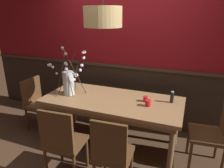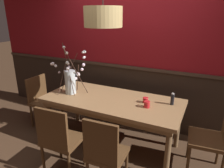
# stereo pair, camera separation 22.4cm
# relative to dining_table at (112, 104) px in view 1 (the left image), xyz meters

# --- Properties ---
(ground_plane) EXTENTS (24.00, 24.00, 0.00)m
(ground_plane) POSITION_rel_dining_table_xyz_m (0.00, 0.00, -0.68)
(ground_plane) COLOR #4C3321
(back_wall) EXTENTS (5.86, 0.14, 2.70)m
(back_wall) POSITION_rel_dining_table_xyz_m (0.00, 0.81, 0.67)
(back_wall) COLOR #2D2119
(back_wall) RESTS_ON ground
(dining_table) EXTENTS (1.99, 0.91, 0.76)m
(dining_table) POSITION_rel_dining_table_xyz_m (0.00, 0.00, 0.00)
(dining_table) COLOR #997047
(dining_table) RESTS_ON ground
(chair_near_side_right) EXTENTS (0.42, 0.42, 0.94)m
(chair_near_side_right) POSITION_rel_dining_table_xyz_m (0.33, -0.84, -0.15)
(chair_near_side_right) COLOR brown
(chair_near_side_right) RESTS_ON ground
(chair_head_east_end) EXTENTS (0.47, 0.48, 0.89)m
(chair_head_east_end) POSITION_rel_dining_table_xyz_m (1.37, 0.01, -0.16)
(chair_head_east_end) COLOR brown
(chair_head_east_end) RESTS_ON ground
(chair_head_west_end) EXTENTS (0.42, 0.45, 0.89)m
(chair_head_west_end) POSITION_rel_dining_table_xyz_m (-1.39, 0.03, -0.17)
(chair_head_west_end) COLOR brown
(chair_head_west_end) RESTS_ON ground
(chair_near_side_left) EXTENTS (0.47, 0.43, 0.94)m
(chair_near_side_left) POSITION_rel_dining_table_xyz_m (-0.30, -0.84, -0.15)
(chair_near_side_left) COLOR brown
(chair_near_side_left) RESTS_ON ground
(chair_far_side_left) EXTENTS (0.46, 0.40, 0.93)m
(chair_far_side_left) POSITION_rel_dining_table_xyz_m (-0.26, 0.84, -0.14)
(chair_far_side_left) COLOR brown
(chair_far_side_left) RESTS_ON ground
(chair_far_side_right) EXTENTS (0.45, 0.41, 0.97)m
(chair_far_side_right) POSITION_rel_dining_table_xyz_m (0.34, 0.90, -0.14)
(chair_far_side_right) COLOR brown
(chair_far_side_right) RESTS_ON ground
(vase_with_blossoms) EXTENTS (0.69, 0.46, 0.78)m
(vase_with_blossoms) POSITION_rel_dining_table_xyz_m (-0.67, -0.07, 0.28)
(vase_with_blossoms) COLOR silver
(vase_with_blossoms) RESTS_ON dining_table
(candle_holder_nearer_center) EXTENTS (0.08, 0.08, 0.09)m
(candle_holder_nearer_center) POSITION_rel_dining_table_xyz_m (0.53, -0.05, 0.13)
(candle_holder_nearer_center) COLOR red
(candle_holder_nearer_center) RESTS_ON dining_table
(candle_holder_nearer_edge) EXTENTS (0.08, 0.08, 0.08)m
(candle_holder_nearer_edge) POSITION_rel_dining_table_xyz_m (0.47, 0.09, 0.12)
(candle_holder_nearer_edge) COLOR red
(candle_holder_nearer_edge) RESTS_ON dining_table
(condiment_bottle) EXTENTS (0.05, 0.05, 0.17)m
(condiment_bottle) POSITION_rel_dining_table_xyz_m (0.82, 0.19, 0.16)
(condiment_bottle) COLOR black
(condiment_bottle) RESTS_ON dining_table
(pendant_lamp) EXTENTS (0.50, 0.50, 0.94)m
(pendant_lamp) POSITION_rel_dining_table_xyz_m (-0.12, -0.01, 1.21)
(pendant_lamp) COLOR tan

